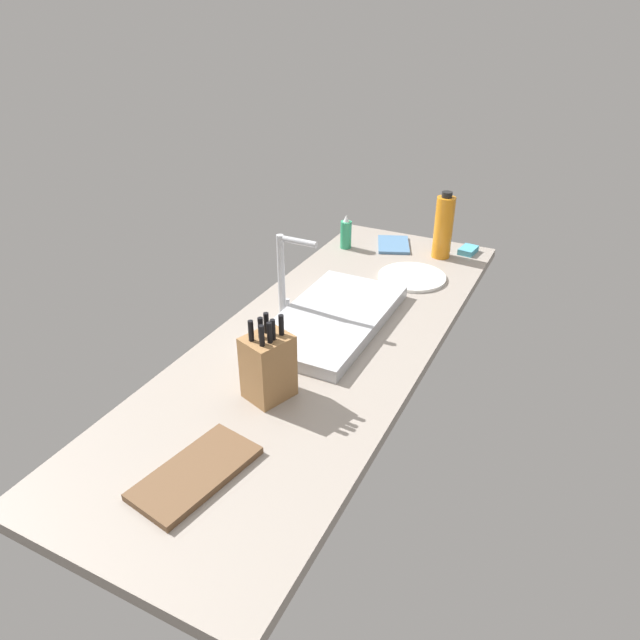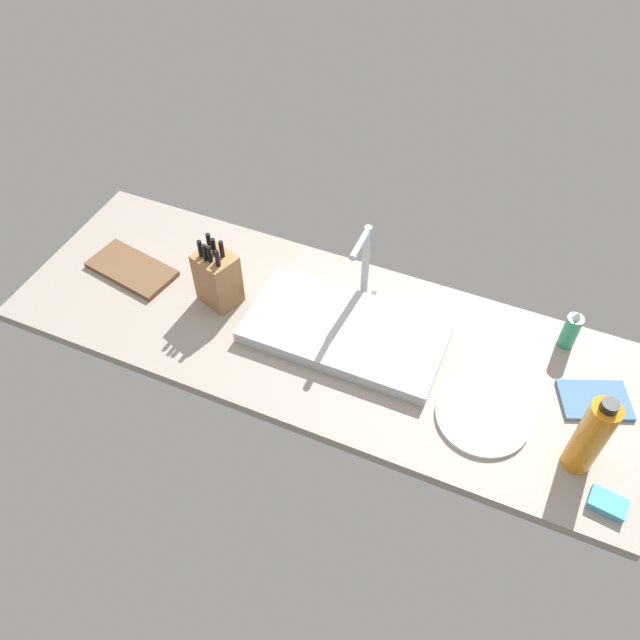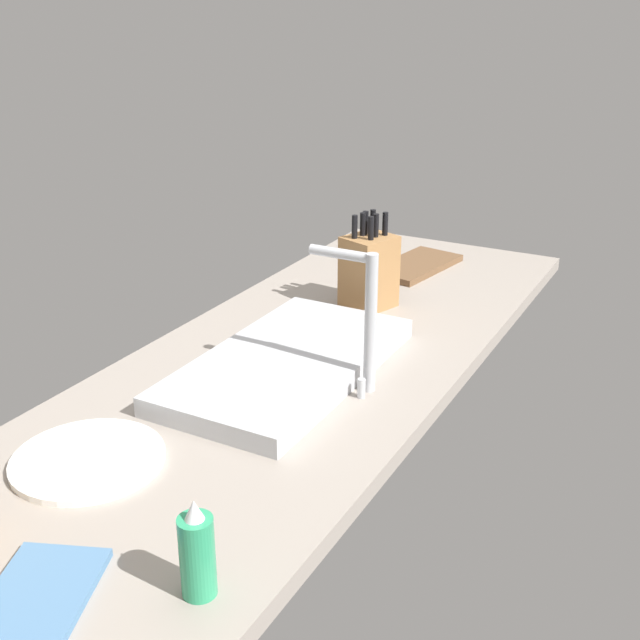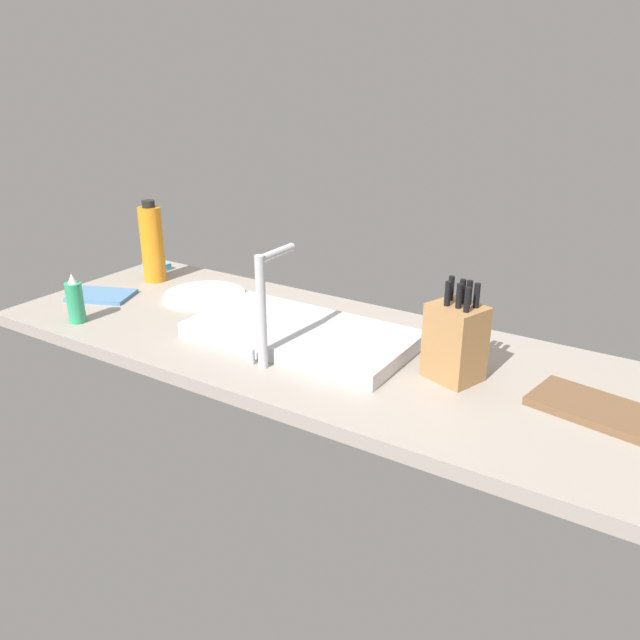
{
  "view_description": "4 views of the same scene",
  "coord_description": "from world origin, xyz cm",
  "px_view_note": "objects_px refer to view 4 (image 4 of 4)",
  "views": [
    {
      "loc": [
        -140.69,
        -68.49,
        98.5
      ],
      "look_at": [
        0.11,
        1.89,
        8.91
      ],
      "focal_mm": 32.31,
      "sensor_mm": 36.0,
      "label": 1
    },
    {
      "loc": [
        49.4,
        -114.46,
        152.06
      ],
      "look_at": [
        0.95,
        -1.83,
        10.95
      ],
      "focal_mm": 35.6,
      "sensor_mm": 36.0,
      "label": 2
    },
    {
      "loc": [
        135.13,
        77.78,
        76.83
      ],
      "look_at": [
        -3.62,
        2.78,
        11.46
      ],
      "focal_mm": 44.53,
      "sensor_mm": 36.0,
      "label": 3
    },
    {
      "loc": [
        -81.48,
        132.72,
        73.57
      ],
      "look_at": [
        1.49,
        2.15,
        11.23
      ],
      "focal_mm": 36.39,
      "sensor_mm": 36.0,
      "label": 4
    }
  ],
  "objects_px": {
    "sink_basin": "(301,334)",
    "faucet": "(264,301)",
    "dinner_plate": "(204,295)",
    "dish_sponge": "(157,266)",
    "dish_towel": "(102,295)",
    "soap_bottle": "(75,301)",
    "water_bottle": "(152,244)",
    "cutting_board": "(602,411)",
    "knife_block": "(456,340)"
  },
  "relations": [
    {
      "from": "cutting_board",
      "to": "water_bottle",
      "type": "bearing_deg",
      "value": -5.44
    },
    {
      "from": "cutting_board",
      "to": "dish_sponge",
      "type": "height_order",
      "value": "dish_sponge"
    },
    {
      "from": "knife_block",
      "to": "soap_bottle",
      "type": "bearing_deg",
      "value": 32.5
    },
    {
      "from": "sink_basin",
      "to": "dish_towel",
      "type": "xyz_separation_m",
      "value": [
        0.73,
        0.05,
        -0.01
      ]
    },
    {
      "from": "cutting_board",
      "to": "dish_sponge",
      "type": "distance_m",
      "value": 1.57
    },
    {
      "from": "cutting_board",
      "to": "dish_towel",
      "type": "distance_m",
      "value": 1.49
    },
    {
      "from": "dish_towel",
      "to": "dish_sponge",
      "type": "distance_m",
      "value": 0.31
    },
    {
      "from": "water_bottle",
      "to": "dish_towel",
      "type": "bearing_deg",
      "value": 84.47
    },
    {
      "from": "dinner_plate",
      "to": "water_bottle",
      "type": "bearing_deg",
      "value": -8.35
    },
    {
      "from": "knife_block",
      "to": "dish_towel",
      "type": "distance_m",
      "value": 1.16
    },
    {
      "from": "dinner_plate",
      "to": "dish_sponge",
      "type": "distance_m",
      "value": 0.37
    },
    {
      "from": "water_bottle",
      "to": "soap_bottle",
      "type": "bearing_deg",
      "value": 102.83
    },
    {
      "from": "faucet",
      "to": "water_bottle",
      "type": "xyz_separation_m",
      "value": [
        0.72,
        -0.33,
        -0.04
      ]
    },
    {
      "from": "knife_block",
      "to": "sink_basin",
      "type": "bearing_deg",
      "value": 21.33
    },
    {
      "from": "faucet",
      "to": "cutting_board",
      "type": "relative_size",
      "value": 0.97
    },
    {
      "from": "faucet",
      "to": "soap_bottle",
      "type": "bearing_deg",
      "value": 5.81
    },
    {
      "from": "knife_block",
      "to": "cutting_board",
      "type": "height_order",
      "value": "knife_block"
    },
    {
      "from": "cutting_board",
      "to": "dinner_plate",
      "type": "xyz_separation_m",
      "value": [
        1.21,
        -0.1,
        -0.0
      ]
    },
    {
      "from": "water_bottle",
      "to": "dinner_plate",
      "type": "bearing_deg",
      "value": 171.65
    },
    {
      "from": "dish_sponge",
      "to": "sink_basin",
      "type": "bearing_deg",
      "value": 162.39
    },
    {
      "from": "soap_bottle",
      "to": "water_bottle",
      "type": "relative_size",
      "value": 0.53
    },
    {
      "from": "sink_basin",
      "to": "dinner_plate",
      "type": "height_order",
      "value": "sink_basin"
    },
    {
      "from": "dish_sponge",
      "to": "dish_towel",
      "type": "bearing_deg",
      "value": 102.52
    },
    {
      "from": "faucet",
      "to": "dish_sponge",
      "type": "xyz_separation_m",
      "value": [
        0.8,
        -0.42,
        -0.15
      ]
    },
    {
      "from": "knife_block",
      "to": "cutting_board",
      "type": "relative_size",
      "value": 0.82
    },
    {
      "from": "sink_basin",
      "to": "faucet",
      "type": "relative_size",
      "value": 2.1
    },
    {
      "from": "cutting_board",
      "to": "dish_towel",
      "type": "bearing_deg",
      "value": 2.86
    },
    {
      "from": "dish_sponge",
      "to": "dinner_plate",
      "type": "bearing_deg",
      "value": 159.18
    },
    {
      "from": "dinner_plate",
      "to": "dish_towel",
      "type": "relative_size",
      "value": 1.36
    },
    {
      "from": "faucet",
      "to": "cutting_board",
      "type": "distance_m",
      "value": 0.79
    },
    {
      "from": "dinner_plate",
      "to": "dish_towel",
      "type": "distance_m",
      "value": 0.33
    },
    {
      "from": "dinner_plate",
      "to": "dish_sponge",
      "type": "bearing_deg",
      "value": -20.82
    },
    {
      "from": "sink_basin",
      "to": "cutting_board",
      "type": "height_order",
      "value": "sink_basin"
    },
    {
      "from": "sink_basin",
      "to": "knife_block",
      "type": "distance_m",
      "value": 0.43
    },
    {
      "from": "soap_bottle",
      "to": "dinner_plate",
      "type": "distance_m",
      "value": 0.39
    },
    {
      "from": "cutting_board",
      "to": "dish_towel",
      "type": "height_order",
      "value": "cutting_board"
    },
    {
      "from": "knife_block",
      "to": "cutting_board",
      "type": "distance_m",
      "value": 0.34
    },
    {
      "from": "knife_block",
      "to": "soap_bottle",
      "type": "distance_m",
      "value": 1.07
    },
    {
      "from": "faucet",
      "to": "water_bottle",
      "type": "height_order",
      "value": "faucet"
    },
    {
      "from": "dinner_plate",
      "to": "dish_sponge",
      "type": "height_order",
      "value": "dish_sponge"
    },
    {
      "from": "sink_basin",
      "to": "dinner_plate",
      "type": "relative_size",
      "value": 2.31
    },
    {
      "from": "sink_basin",
      "to": "soap_bottle",
      "type": "xyz_separation_m",
      "value": [
        0.62,
        0.23,
        0.04
      ]
    },
    {
      "from": "sink_basin",
      "to": "faucet",
      "type": "height_order",
      "value": "faucet"
    },
    {
      "from": "sink_basin",
      "to": "dinner_plate",
      "type": "xyz_separation_m",
      "value": [
        0.45,
        -0.12,
        -0.01
      ]
    },
    {
      "from": "sink_basin",
      "to": "faucet",
      "type": "xyz_separation_m",
      "value": [
        -0.01,
        0.17,
        0.15
      ]
    },
    {
      "from": "dish_towel",
      "to": "dish_sponge",
      "type": "height_order",
      "value": "dish_sponge"
    },
    {
      "from": "dinner_plate",
      "to": "soap_bottle",
      "type": "bearing_deg",
      "value": 64.95
    },
    {
      "from": "dinner_plate",
      "to": "dish_sponge",
      "type": "relative_size",
      "value": 2.86
    },
    {
      "from": "cutting_board",
      "to": "dinner_plate",
      "type": "distance_m",
      "value": 1.21
    },
    {
      "from": "dish_towel",
      "to": "soap_bottle",
      "type": "bearing_deg",
      "value": 121.78
    }
  ]
}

